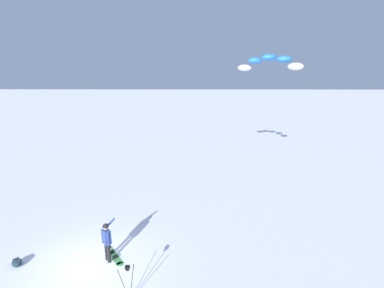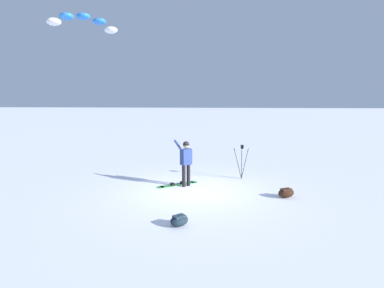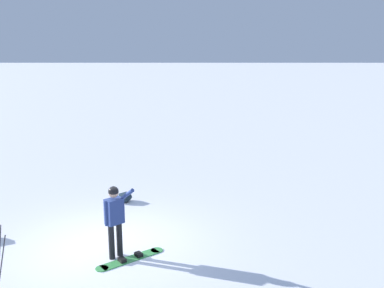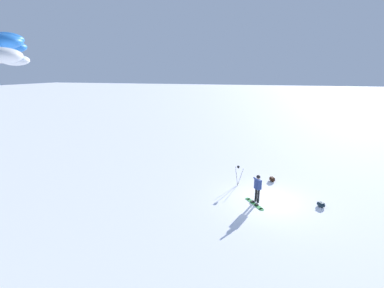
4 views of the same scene
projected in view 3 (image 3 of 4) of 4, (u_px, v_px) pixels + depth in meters
The scene contains 4 objects.
ground_plane at pixel (106, 246), 10.54m from camera, with size 300.00×300.00×0.00m, color white.
snowboarder at pixel (115, 214), 9.72m from camera, with size 0.76×0.53×1.79m.
snowboard at pixel (131, 258), 9.84m from camera, with size 1.45×1.17×0.10m.
gear_bag_large at pixel (125, 197), 13.53m from camera, with size 0.62×0.62×0.30m.
Camera 3 is at (2.19, -9.71, 4.81)m, focal length 39.26 mm.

